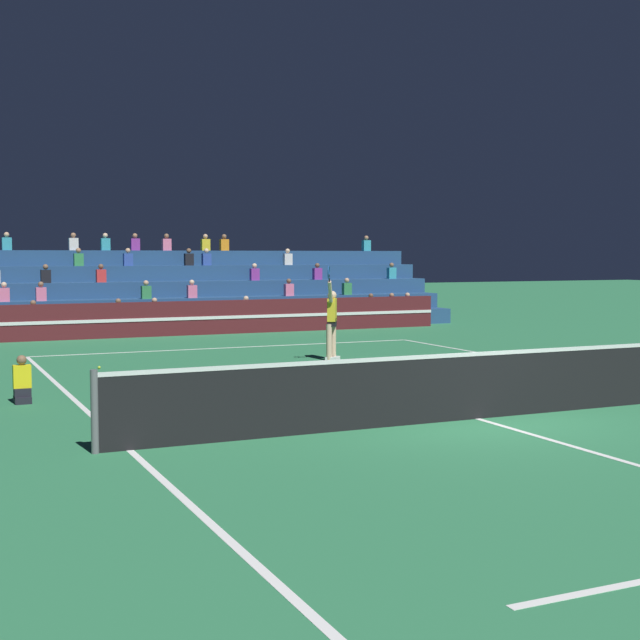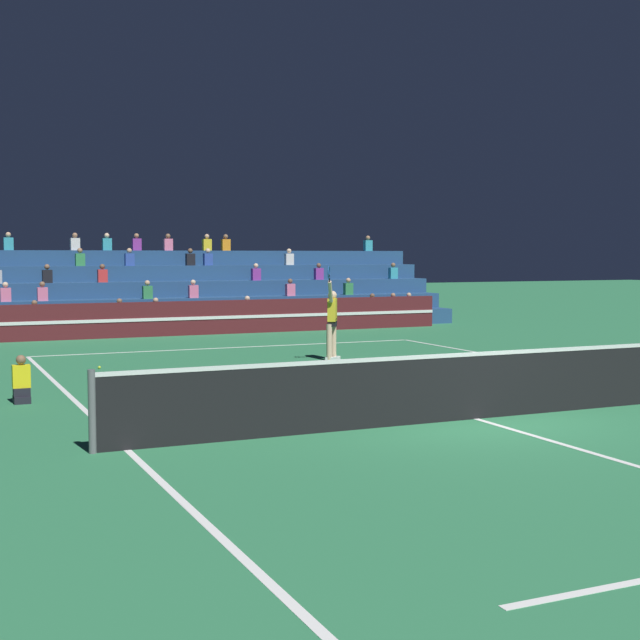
{
  "view_description": "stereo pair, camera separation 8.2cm",
  "coord_description": "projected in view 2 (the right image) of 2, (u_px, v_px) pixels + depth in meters",
  "views": [
    {
      "loc": [
        -8.01,
        -11.63,
        2.58
      ],
      "look_at": [
        0.38,
        6.84,
        1.1
      ],
      "focal_mm": 50.0,
      "sensor_mm": 36.0,
      "label": 1
    },
    {
      "loc": [
        -7.94,
        -11.66,
        2.58
      ],
      "look_at": [
        0.38,
        6.84,
        1.1
      ],
      "focal_mm": 50.0,
      "sensor_mm": 36.0,
      "label": 2
    }
  ],
  "objects": [
    {
      "name": "tennis_player",
      "position": [
        332.0,
        320.0,
        21.79
      ],
      "size": [
        0.75,
        1.06,
        2.39
      ],
      "color": "beige",
      "rests_on": "ground"
    },
    {
      "name": "sponsor_banner_wall",
      "position": [
        191.0,
        318.0,
        28.72
      ],
      "size": [
        18.0,
        0.26,
        1.1
      ],
      "color": "#51191E",
      "rests_on": "ground"
    },
    {
      "name": "court_lines",
      "position": [
        476.0,
        419.0,
        14.04
      ],
      "size": [
        11.1,
        23.9,
        0.01
      ],
      "color": "white",
      "rests_on": "ground"
    },
    {
      "name": "ball_kid_courtside",
      "position": [
        21.0,
        384.0,
        15.53
      ],
      "size": [
        0.3,
        0.36,
        0.84
      ],
      "color": "black",
      "rests_on": "ground"
    },
    {
      "name": "tennis_ball",
      "position": [
        99.0,
        367.0,
        20.22
      ],
      "size": [
        0.07,
        0.07,
        0.07
      ],
      "primitive_type": "sphere",
      "color": "#C6DB33",
      "rests_on": "ground"
    },
    {
      "name": "bleacher_stand",
      "position": [
        161.0,
        298.0,
        32.14
      ],
      "size": [
        20.88,
        4.75,
        3.38
      ],
      "color": "navy",
      "rests_on": "ground"
    },
    {
      "name": "tennis_net",
      "position": [
        476.0,
        385.0,
        14.0
      ],
      "size": [
        12.0,
        0.1,
        1.1
      ],
      "color": "slate",
      "rests_on": "ground"
    },
    {
      "name": "ground_plane",
      "position": [
        476.0,
        419.0,
        14.04
      ],
      "size": [
        120.0,
        120.0,
        0.0
      ],
      "primitive_type": "plane",
      "color": "#2D7A4C"
    }
  ]
}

